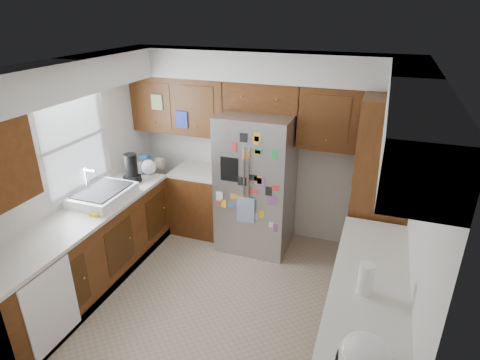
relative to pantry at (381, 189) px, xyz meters
name	(u,v)px	position (x,y,z in m)	size (l,w,h in m)	color
floor	(222,298)	(-1.50, -1.15, -1.07)	(3.60, 3.60, 0.00)	tan
room_shell	(223,130)	(-1.61, -0.79, 0.75)	(3.64, 3.24, 2.52)	silver
left_counter_run	(115,241)	(-2.86, -1.12, -0.65)	(1.36, 3.20, 0.92)	#45230D
right_counter_run	(363,334)	(0.00, -1.62, -0.65)	(0.63, 2.25, 0.92)	#45230D
pantry	(381,189)	(0.00, 0.00, 0.00)	(0.60, 0.90, 2.15)	#45230D
fridge	(256,183)	(-1.50, 0.05, -0.17)	(0.90, 0.79, 1.80)	#A4A3A9
bridge_cabinet	(263,95)	(-1.50, 0.28, 0.90)	(0.96, 0.34, 0.35)	#45230D
fridge_top_items	(260,70)	(-1.54, 0.26, 1.20)	(0.77, 0.31, 0.28)	#1E57A7
sink_assembly	(103,195)	(-3.00, -1.05, -0.09)	(0.52, 0.73, 0.37)	white
left_counter_clutter	(140,167)	(-2.97, -0.31, -0.02)	(0.36, 0.86, 0.38)	black
rice_cooker	(365,360)	(0.00, -2.53, -0.01)	(0.32, 0.31, 0.28)	white
paper_towel	(366,279)	(-0.05, -1.72, -0.02)	(0.12, 0.12, 0.26)	white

